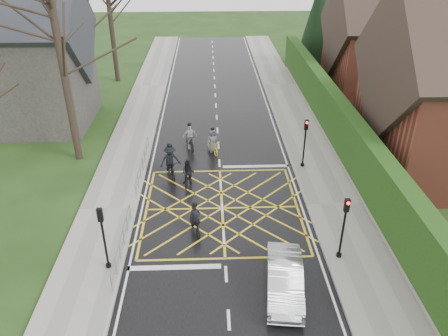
{
  "coord_description": "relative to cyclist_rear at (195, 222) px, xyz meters",
  "views": [
    {
      "loc": [
        -0.62,
        -19.16,
        13.18
      ],
      "look_at": [
        0.18,
        2.05,
        1.3
      ],
      "focal_mm": 35.0,
      "sensor_mm": 36.0,
      "label": 1
    }
  ],
  "objects": [
    {
      "name": "ground",
      "position": [
        1.37,
        1.92,
        -0.53
      ],
      "size": [
        120.0,
        120.0,
        0.0
      ],
      "primitive_type": "plane",
      "color": "black",
      "rests_on": "ground"
    },
    {
      "name": "traffic_light_se",
      "position": [
        6.47,
        -2.28,
        1.13
      ],
      "size": [
        0.24,
        0.31,
        3.21
      ],
      "rotation": [
        0.0,
        0.0,
        3.14
      ],
      "color": "black",
      "rests_on": "ground"
    },
    {
      "name": "conifer",
      "position": [
        12.12,
        27.92,
        4.46
      ],
      "size": [
        4.6,
        4.6,
        10.0
      ],
      "color": "black",
      "rests_on": "ground"
    },
    {
      "name": "sidewalk_right",
      "position": [
        7.37,
        1.92,
        -0.45
      ],
      "size": [
        3.0,
        80.0,
        0.15
      ],
      "primitive_type": "cube",
      "color": "gray",
      "rests_on": "ground"
    },
    {
      "name": "car",
      "position": [
        3.7,
        -4.16,
        0.13
      ],
      "size": [
        1.87,
        4.17,
        1.33
      ],
      "primitive_type": "imported",
      "rotation": [
        0.0,
        0.0,
        -0.12
      ],
      "color": "silver",
      "rests_on": "ground"
    },
    {
      "name": "railing_south",
      "position": [
        -3.28,
        -1.58,
        0.25
      ],
      "size": [
        0.05,
        5.04,
        1.03
      ],
      "color": "slate",
      "rests_on": "ground"
    },
    {
      "name": "sidewalk_left",
      "position": [
        -4.63,
        1.92,
        -0.45
      ],
      "size": [
        3.0,
        80.0,
        0.15
      ],
      "primitive_type": "cube",
      "color": "gray",
      "rests_on": "ground"
    },
    {
      "name": "railing_north",
      "position": [
        -3.28,
        5.92,
        0.26
      ],
      "size": [
        0.05,
        6.04,
        1.03
      ],
      "color": "slate",
      "rests_on": "ground"
    },
    {
      "name": "cyclist_rear",
      "position": [
        0.0,
        0.0,
        0.0
      ],
      "size": [
        1.06,
        1.77,
        1.63
      ],
      "rotation": [
        0.0,
        0.0,
        0.31
      ],
      "color": "black",
      "rests_on": "ground"
    },
    {
      "name": "traffic_light_sw",
      "position": [
        -3.73,
        -2.57,
        1.13
      ],
      "size": [
        0.24,
        0.31,
        3.21
      ],
      "color": "black",
      "rests_on": "ground"
    },
    {
      "name": "cyclist_front",
      "position": [
        -0.54,
        9.08,
        0.15
      ],
      "size": [
        1.07,
        1.91,
        1.84
      ],
      "rotation": [
        0.0,
        0.0,
        0.31
      ],
      "color": "black",
      "rests_on": "ground"
    },
    {
      "name": "traffic_light_ne",
      "position": [
        6.47,
        6.12,
        1.13
      ],
      "size": [
        0.24,
        0.31,
        3.21
      ],
      "rotation": [
        0.0,
        0.0,
        3.14
      ],
      "color": "black",
      "rests_on": "ground"
    },
    {
      "name": "cyclist_back",
      "position": [
        -0.49,
        4.44,
        0.08
      ],
      "size": [
        0.81,
        1.67,
        1.62
      ],
      "rotation": [
        0.0,
        0.0,
        -0.19
      ],
      "color": "black",
      "rests_on": "ground"
    },
    {
      "name": "tree_far",
      "position": [
        -7.93,
        23.92,
        6.66
      ],
      "size": [
        8.4,
        8.4,
        10.4
      ],
      "color": "black",
      "rests_on": "ground"
    },
    {
      "name": "house_far",
      "position": [
        16.13,
        19.92,
        3.83
      ],
      "size": [
        9.8,
        8.8,
        10.3
      ],
      "color": "brown",
      "rests_on": "ground"
    },
    {
      "name": "cyclist_lead",
      "position": [
        0.97,
        8.51,
        0.07
      ],
      "size": [
        1.2,
        1.88,
        1.73
      ],
      "rotation": [
        0.0,
        0.0,
        0.35
      ],
      "color": "yellow",
      "rests_on": "ground"
    },
    {
      "name": "hedge",
      "position": [
        9.12,
        7.92,
        1.57
      ],
      "size": [
        0.9,
        38.0,
        2.8
      ],
      "primitive_type": "cube",
      "color": "black",
      "rests_on": "stone_wall"
    },
    {
      "name": "stone_wall",
      "position": [
        9.12,
        7.92,
        -0.18
      ],
      "size": [
        0.5,
        38.0,
        0.7
      ],
      "primitive_type": "cube",
      "color": "slate",
      "rests_on": "ground"
    },
    {
      "name": "cyclist_mid",
      "position": [
        -1.58,
        5.57,
        0.23
      ],
      "size": [
        1.39,
        2.26,
        2.08
      ],
      "rotation": [
        0.0,
        0.0,
        0.3
      ],
      "color": "black",
      "rests_on": "ground"
    },
    {
      "name": "tree_near",
      "position": [
        -7.63,
        7.92,
        7.38
      ],
      "size": [
        9.24,
        9.24,
        11.44
      ],
      "color": "black",
      "rests_on": "ground"
    },
    {
      "name": "road",
      "position": [
        1.37,
        1.92,
        -0.52
      ],
      "size": [
        9.0,
        80.0,
        0.01
      ],
      "primitive_type": "cube",
      "color": "black",
      "rests_on": "ground"
    },
    {
      "name": "church",
      "position": [
        -12.16,
        13.92,
        4.4
      ],
      "size": [
        8.8,
        7.8,
        11.0
      ],
      "color": "#2D2B28",
      "rests_on": "ground"
    }
  ]
}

